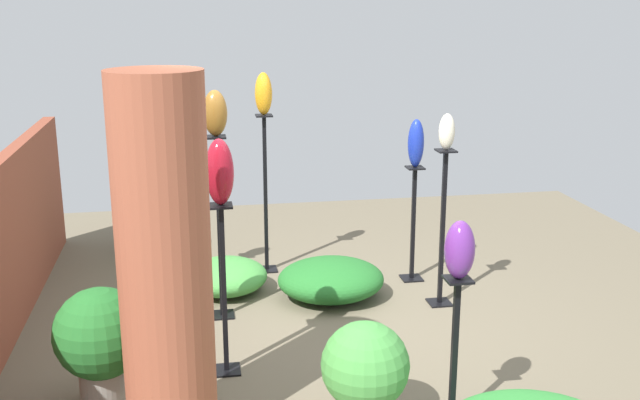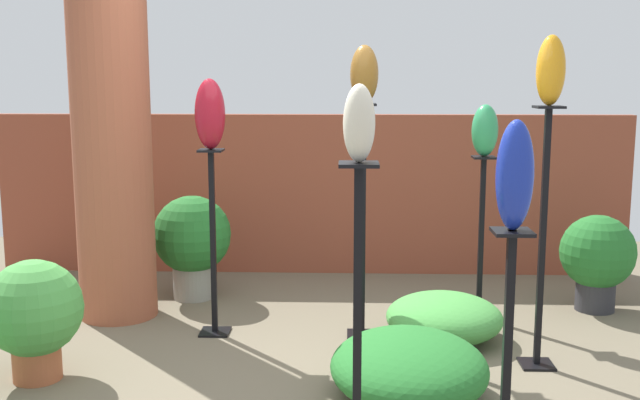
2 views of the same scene
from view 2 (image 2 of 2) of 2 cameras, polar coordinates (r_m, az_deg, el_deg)
ground_plane at (r=4.33m, az=-2.36°, el=-14.33°), size 8.00×8.00×0.00m
brick_wall_back at (r=6.68m, az=-0.66°, el=0.45°), size 5.60×0.12×1.42m
brick_pillar at (r=5.57m, az=-15.49°, el=2.75°), size 0.56×0.56×2.27m
pedestal_jade at (r=5.52m, az=12.15°, el=-3.39°), size 0.20×0.20×1.19m
pedestal_bronze at (r=4.99m, az=3.28°, el=-2.35°), size 0.20×0.20×1.57m
pedestal_ruby at (r=5.12m, az=-8.14°, el=-3.82°), size 0.20×0.20×1.27m
pedestal_amber at (r=4.65m, az=16.56°, el=-3.55°), size 0.20×0.20×1.58m
pedestal_cobalt at (r=3.33m, az=14.01°, el=-12.57°), size 0.20×0.20×1.12m
pedestal_ivory at (r=3.15m, az=2.86°, el=-10.94°), size 0.20×0.20×1.41m
art_vase_jade at (r=5.40m, az=12.45°, el=5.20°), size 0.18×0.19×0.37m
art_vase_bronze at (r=4.89m, az=3.39°, el=9.55°), size 0.18×0.19×0.37m
art_vase_ruby at (r=4.99m, az=-8.38°, el=6.50°), size 0.20×0.20×0.46m
art_vase_amber at (r=4.54m, az=17.17°, el=9.42°), size 0.17×0.17×0.40m
art_vase_cobalt at (r=3.12m, az=14.62°, el=1.83°), size 0.15×0.15×0.45m
art_vase_ivory at (r=2.96m, az=3.00°, el=5.86°), size 0.13×0.14×0.31m
potted_plant_mid_right at (r=6.00m, az=-9.71°, el=-2.97°), size 0.62×0.62×0.82m
potted_plant_front_right at (r=5.98m, az=20.38°, el=-4.03°), size 0.56×0.56×0.73m
potted_plant_near_pillar at (r=4.65m, az=-20.96°, el=-8.00°), size 0.56×0.56×0.71m
foliage_bed_east at (r=4.20m, az=6.79°, el=-12.53°), size 0.86×0.97×0.36m
foliage_bed_center at (r=5.13m, az=9.44°, el=-8.82°), size 0.78×0.78×0.31m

